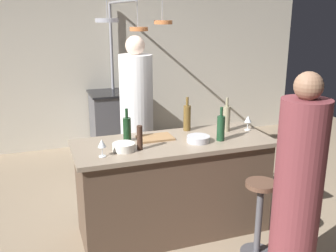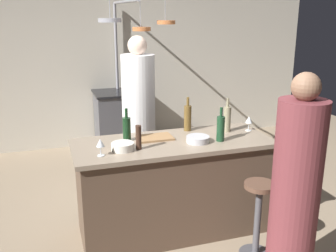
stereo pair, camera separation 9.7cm
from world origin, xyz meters
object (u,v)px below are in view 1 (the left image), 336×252
object	(u,v)px
chef	(137,121)
guest_right	(298,192)
wine_bottle_amber	(187,117)
wine_bottle_green	(221,128)
wine_bottle_white	(226,118)
wine_bottle_red	(127,129)
cutting_board	(155,138)
stove_range	(118,121)
pepper_mill	(140,138)
bar_stool_right	(259,215)
mixing_bowl_steel	(198,139)
wine_glass_near_right_guest	(102,144)
mixing_bowl_ceramic	(124,147)
wine_glass_near_left_guest	(248,120)

from	to	relation	value
chef	guest_right	size ratio (longest dim) A/B	1.08
wine_bottle_amber	wine_bottle_green	size ratio (longest dim) A/B	1.07
chef	wine_bottle_white	size ratio (longest dim) A/B	5.37
wine_bottle_red	cutting_board	bearing A→B (deg)	-4.99
stove_range	pepper_mill	bearing A→B (deg)	-97.69
bar_stool_right	mixing_bowl_steel	xyz separation A→B (m)	(-0.34, 0.52, 0.55)
wine_glass_near_right_guest	stove_range	bearing A→B (deg)	75.56
mixing_bowl_ceramic	mixing_bowl_steel	world-z (taller)	mixing_bowl_ceramic
chef	pepper_mill	distance (m)	1.20
mixing_bowl_steel	bar_stool_right	bearing A→B (deg)	-56.90
wine_glass_near_left_guest	mixing_bowl_ceramic	xyz separation A→B (m)	(-1.29, -0.18, -0.07)
pepper_mill	guest_right	bearing A→B (deg)	-43.49
cutting_board	wine_bottle_red	xyz separation A→B (m)	(-0.26, 0.02, 0.11)
stove_range	wine_bottle_amber	bearing A→B (deg)	-83.74
guest_right	cutting_board	bearing A→B (deg)	122.82
chef	bar_stool_right	xyz separation A→B (m)	(0.61, -1.66, -0.45)
guest_right	pepper_mill	distance (m)	1.32
chef	mixing_bowl_steel	bearing A→B (deg)	-76.70
wine_bottle_white	wine_bottle_red	xyz separation A→B (m)	(-0.99, 0.02, -0.02)
wine_bottle_amber	guest_right	bearing A→B (deg)	-74.54
wine_bottle_red	mixing_bowl_steel	xyz separation A→B (m)	(0.59, -0.24, -0.09)
bar_stool_right	cutting_board	distance (m)	1.14
wine_bottle_green	mixing_bowl_steel	distance (m)	0.23
wine_bottle_red	mixing_bowl_ceramic	world-z (taller)	wine_bottle_red
pepper_mill	wine_bottle_amber	distance (m)	0.70
cutting_board	wine_bottle_green	xyz separation A→B (m)	(0.54, -0.24, 0.11)
wine_bottle_red	wine_glass_near_left_guest	xyz separation A→B (m)	(1.20, -0.06, -0.01)
bar_stool_right	cutting_board	size ratio (longest dim) A/B	2.12
stove_range	chef	bearing A→B (deg)	-92.70
wine_bottle_red	wine_glass_near_left_guest	world-z (taller)	wine_bottle_red
bar_stool_right	wine_bottle_white	bearing A→B (deg)	86.18
chef	cutting_board	world-z (taller)	chef
bar_stool_right	wine_bottle_red	xyz separation A→B (m)	(-0.94, 0.76, 0.64)
guest_right	wine_bottle_red	bearing A→B (deg)	130.55
bar_stool_right	wine_glass_near_left_guest	distance (m)	0.98
bar_stool_right	mixing_bowl_steel	world-z (taller)	mixing_bowl_steel
guest_right	mixing_bowl_steel	world-z (taller)	guest_right
bar_stool_right	mixing_bowl_steel	size ratio (longest dim) A/B	3.26
chef	bar_stool_right	bearing A→B (deg)	-69.81
bar_stool_right	pepper_mill	world-z (taller)	pepper_mill
wine_bottle_white	mixing_bowl_ceramic	world-z (taller)	wine_bottle_white
stove_range	guest_right	world-z (taller)	guest_right
wine_bottle_white	wine_bottle_red	size ratio (longest dim) A/B	1.10
bar_stool_right	wine_bottle_red	size ratio (longest dim) A/B	2.26
stove_range	cutting_board	bearing A→B (deg)	-93.33
stove_range	wine_glass_near_left_guest	size ratio (longest dim) A/B	6.10
cutting_board	wine_glass_near_right_guest	bearing A→B (deg)	-151.19
guest_right	wine_glass_near_right_guest	bearing A→B (deg)	146.78
chef	guest_right	distance (m)	2.15
guest_right	wine_glass_near_right_guest	size ratio (longest dim) A/B	11.25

